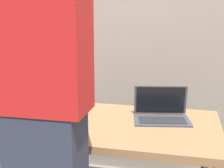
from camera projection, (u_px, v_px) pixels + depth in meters
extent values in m
cube|color=olive|center=(108.00, 125.00, 1.98)|extent=(1.42, 0.80, 0.04)
cylinder|color=#2D2D30|center=(41.00, 147.00, 2.52)|extent=(0.05, 0.05, 0.68)
cylinder|color=#2D2D30|center=(205.00, 163.00, 2.23)|extent=(0.05, 0.05, 0.68)
cube|color=#383D4C|center=(162.00, 120.00, 1.98)|extent=(0.39, 0.28, 0.01)
cube|color=#232326|center=(162.00, 120.00, 1.96)|extent=(0.32, 0.18, 0.00)
cube|color=#383D4C|center=(160.00, 100.00, 2.08)|extent=(0.36, 0.10, 0.20)
cube|color=black|center=(160.00, 100.00, 2.07)|extent=(0.33, 0.09, 0.18)
cylinder|color=brown|center=(76.00, 105.00, 2.01)|extent=(0.06, 0.06, 0.19)
cone|color=brown|center=(76.00, 90.00, 1.98)|extent=(0.06, 0.06, 0.02)
cylinder|color=brown|center=(76.00, 83.00, 1.97)|extent=(0.03, 0.03, 0.07)
cylinder|color=#BFB74C|center=(76.00, 77.00, 1.97)|extent=(0.03, 0.03, 0.01)
cylinder|color=#3B826B|center=(76.00, 104.00, 2.00)|extent=(0.07, 0.07, 0.07)
cylinder|color=#1E5123|center=(76.00, 103.00, 2.10)|extent=(0.06, 0.06, 0.16)
cone|color=#1E5123|center=(76.00, 90.00, 2.08)|extent=(0.06, 0.06, 0.02)
cylinder|color=#1E5123|center=(76.00, 84.00, 2.07)|extent=(0.03, 0.03, 0.06)
cylinder|color=#BFB74C|center=(76.00, 79.00, 2.06)|extent=(0.03, 0.03, 0.01)
cylinder|color=gray|center=(76.00, 102.00, 2.09)|extent=(0.07, 0.07, 0.06)
cube|color=red|center=(41.00, 39.00, 1.28)|extent=(0.40, 0.23, 0.63)
cube|color=gray|center=(130.00, 27.00, 2.63)|extent=(6.00, 0.10, 2.60)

